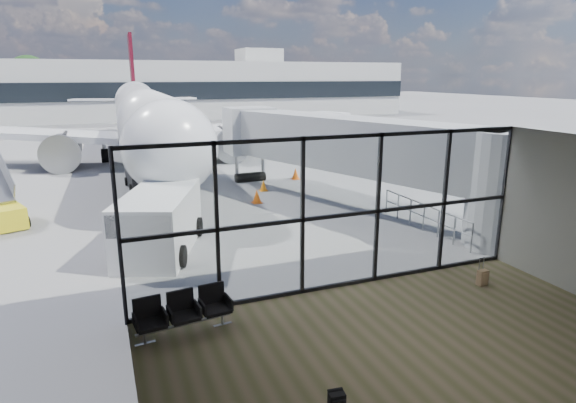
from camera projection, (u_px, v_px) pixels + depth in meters
ground at (162, 135)px, 50.23m from camera, size 220.00×220.00×0.00m
lounge_shell at (458, 258)px, 9.26m from camera, size 12.02×8.01×4.51m
glass_curtain_wall at (341, 214)px, 13.68m from camera, size 12.10×0.12×4.50m
jet_bridge at (365, 151)px, 21.66m from camera, size 8.00×16.50×4.33m
apron_railing at (424, 213)px, 19.21m from camera, size 0.06×5.46×1.11m
far_terminal at (136, 89)px, 68.72m from camera, size 80.00×12.20×11.00m
tree_5 at (29, 77)px, 72.20m from camera, size 6.27×6.27×9.03m
seating_row at (183, 310)px, 11.60m from camera, size 2.33×0.88×1.03m
backpack at (337, 403)px, 8.85m from camera, size 0.32×0.30×0.45m
suitcase at (483, 278)px, 14.25m from camera, size 0.33×0.25×0.85m
airliner at (144, 116)px, 35.65m from camera, size 34.42×39.85×10.26m
service_van at (158, 222)px, 16.82m from camera, size 3.71×5.28×2.11m
belt_loader at (141, 177)px, 26.67m from camera, size 1.68×3.84×1.73m
traffic_cone_a at (257, 196)px, 23.53m from camera, size 0.47×0.47×0.67m
traffic_cone_b at (263, 186)px, 26.01m from camera, size 0.43×0.43×0.61m
traffic_cone_c at (295, 174)px, 28.93m from camera, size 0.47×0.47×0.68m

